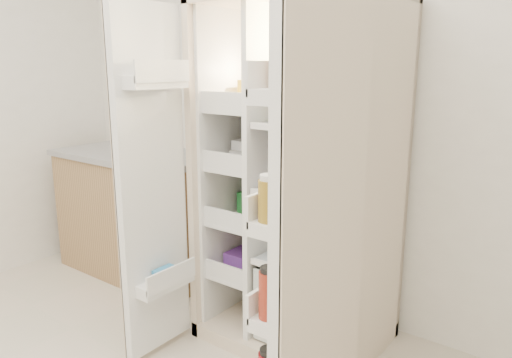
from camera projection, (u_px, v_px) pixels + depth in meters
The scene contains 5 objects.
wall_back at pixel (312, 87), 2.82m from camera, with size 4.00×0.02×2.70m, color white.
refrigerator at pixel (306, 206), 2.58m from camera, with size 0.92×0.70×1.80m.
freezer_door at pixel (152, 187), 2.38m from camera, with size 0.15×0.40×1.72m.
fridge_door at pixel (316, 239), 1.73m from camera, with size 0.17×0.58×1.72m.
kitchen_counter at pixel (140, 212), 3.48m from camera, with size 1.21×0.65×0.88m.
Camera 1 is at (1.47, -0.48, 1.48)m, focal length 34.00 mm.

